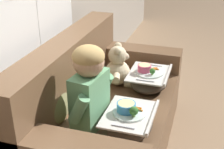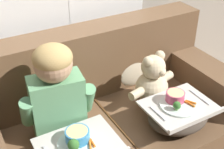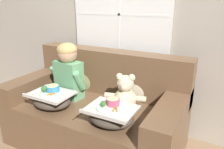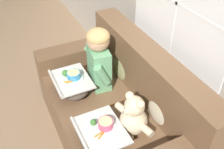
% 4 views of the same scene
% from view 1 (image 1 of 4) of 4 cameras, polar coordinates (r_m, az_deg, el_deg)
% --- Properties ---
extents(couch, '(1.73, 0.91, 0.94)m').
position_cam_1_polar(couch, '(2.51, -1.88, -7.27)').
color(couch, brown).
rests_on(couch, ground_plane).
extents(throw_pillow_behind_child, '(0.34, 0.16, 0.35)m').
position_cam_1_polar(throw_pillow_behind_child, '(2.19, -10.05, -4.49)').
color(throw_pillow_behind_child, '#898456').
rests_on(throw_pillow_behind_child, couch).
extents(throw_pillow_behind_teddy, '(0.32, 0.15, 0.33)m').
position_cam_1_polar(throw_pillow_behind_teddy, '(2.71, -3.97, 2.01)').
color(throw_pillow_behind_teddy, '#C1B293').
rests_on(throw_pillow_behind_teddy, couch).
extents(child_figure, '(0.43, 0.22, 0.58)m').
position_cam_1_polar(child_figure, '(2.02, -4.14, -1.72)').
color(child_figure, '#66A370').
rests_on(child_figure, couch).
extents(teddy_bear, '(0.39, 0.28, 0.36)m').
position_cam_1_polar(teddy_bear, '(2.64, 1.12, 1.22)').
color(teddy_bear, beige).
rests_on(teddy_bear, couch).
extents(lap_tray_child, '(0.41, 0.32, 0.23)m').
position_cam_1_polar(lap_tray_child, '(2.07, 3.20, -8.58)').
color(lap_tray_child, '#473D33').
rests_on(lap_tray_child, child_figure).
extents(lap_tray_teddy, '(0.40, 0.32, 0.21)m').
position_cam_1_polar(lap_tray_teddy, '(2.62, 6.73, -0.95)').
color(lap_tray_teddy, '#473D33').
rests_on(lap_tray_teddy, teddy_bear).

